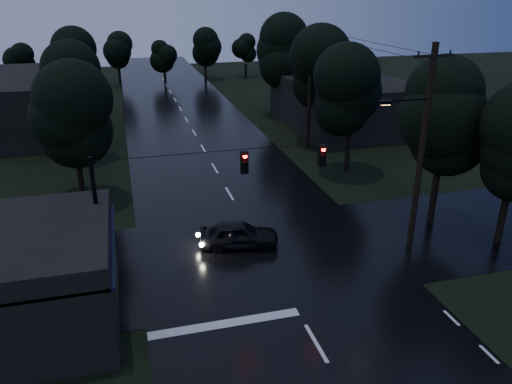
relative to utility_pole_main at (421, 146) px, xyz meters
name	(u,v)px	position (x,y,z in m)	size (l,w,h in m)	color
main_road	(203,149)	(-7.41, 19.00, -5.26)	(12.00, 120.00, 0.02)	black
cross_street	(264,253)	(-7.41, 1.00, -5.26)	(60.00, 9.00, 0.02)	black
building_far_right	(343,103)	(6.59, 23.00, -3.06)	(10.00, 14.00, 4.40)	black
building_far_left	(32,103)	(-21.41, 29.00, -2.76)	(10.00, 16.00, 5.00)	black
utility_pole_main	(421,146)	(0.00, 0.00, 0.00)	(3.50, 0.30, 10.00)	black
utility_pole_far	(309,101)	(0.89, 17.00, -1.38)	(2.00, 0.30, 7.50)	black
anchor_pole_left	(99,225)	(-14.91, 0.00, -2.26)	(0.18, 0.18, 6.00)	black
span_signals	(283,158)	(-6.85, -0.01, -0.01)	(15.00, 0.37, 1.12)	black
tree_corner_near	(445,117)	(2.59, 2.00, 0.74)	(4.48, 4.48, 9.44)	black
tree_left_a	(72,115)	(-16.41, 11.00, -0.02)	(3.92, 3.92, 8.26)	black
tree_left_b	(70,85)	(-17.01, 19.00, 0.36)	(4.20, 4.20, 8.85)	black
tree_left_c	(70,62)	(-17.61, 29.00, 0.74)	(4.48, 4.48, 9.44)	black
tree_right_a	(352,93)	(1.59, 11.00, 0.36)	(4.20, 4.20, 8.85)	black
tree_right_b	(316,70)	(2.19, 19.00, 0.74)	(4.48, 4.48, 9.44)	black
tree_right_c	(285,51)	(2.79, 29.00, 1.11)	(4.76, 4.76, 10.03)	black
car	(239,234)	(-8.42, 2.05, -4.58)	(1.60, 3.97, 1.35)	black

